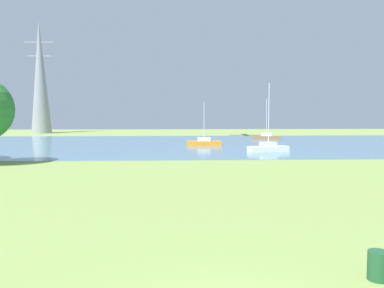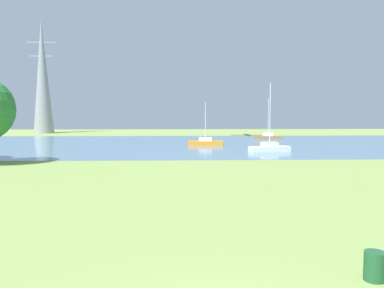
{
  "view_description": "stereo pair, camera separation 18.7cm",
  "coord_description": "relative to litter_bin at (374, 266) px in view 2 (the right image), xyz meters",
  "views": [
    {
      "loc": [
        -1.23,
        -7.26,
        4.54
      ],
      "look_at": [
        -0.0,
        19.58,
        2.41
      ],
      "focal_mm": 36.62,
      "sensor_mm": 36.0,
      "label": 1
    },
    {
      "loc": [
        -1.05,
        -7.26,
        4.54
      ],
      "look_at": [
        -0.0,
        19.58,
        2.41
      ],
      "focal_mm": 36.62,
      "sensor_mm": 36.0,
      "label": 2
    }
  ],
  "objects": [
    {
      "name": "sailboat_brown",
      "position": [
        10.32,
        56.43,
        0.06
      ],
      "size": [
        5.01,
        2.48,
        6.96
      ],
      "color": "brown",
      "rests_on": "water_surface"
    },
    {
      "name": "ground_plane",
      "position": [
        -4.3,
        19.16,
        -0.4
      ],
      "size": [
        160.0,
        160.0,
        0.0
      ],
      "primitive_type": "plane",
      "color": "#7F994C"
    },
    {
      "name": "sailboat_white",
      "position": [
        5.55,
        35.29,
        0.08
      ],
      "size": [
        5.01,
        2.51,
        7.99
      ],
      "color": "white",
      "rests_on": "water_surface"
    },
    {
      "name": "sailboat_orange",
      "position": [
        -1.36,
        44.33,
        0.05
      ],
      "size": [
        4.81,
        1.54,
        6.04
      ],
      "color": "orange",
      "rests_on": "water_surface"
    },
    {
      "name": "electricity_pylon",
      "position": [
        -35.28,
        79.28,
        12.2
      ],
      "size": [
        6.4,
        4.4,
        25.17
      ],
      "color": "gray",
      "rests_on": "ground"
    },
    {
      "name": "litter_bin",
      "position": [
        0.0,
        0.0,
        0.0
      ],
      "size": [
        0.56,
        0.56,
        0.8
      ],
      "primitive_type": "cylinder",
      "color": "#1E512D",
      "rests_on": "ground"
    },
    {
      "name": "water_surface",
      "position": [
        -4.3,
        47.16,
        -0.39
      ],
      "size": [
        140.0,
        40.0,
        0.02
      ],
      "primitive_type": "cube",
      "color": "teal",
      "rests_on": "ground"
    }
  ]
}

